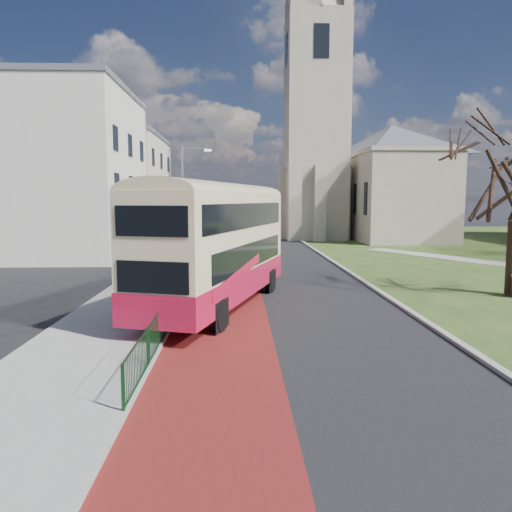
{
  "coord_description": "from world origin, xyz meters",
  "views": [
    {
      "loc": [
        -0.6,
        -17.83,
        4.41
      ],
      "look_at": [
        0.17,
        3.44,
        2.0
      ],
      "focal_mm": 35.0,
      "sensor_mm": 36.0,
      "label": 1
    }
  ],
  "objects": [
    {
      "name": "pedestrian_railing",
      "position": [
        -2.95,
        4.0,
        0.55
      ],
      "size": [
        0.07,
        24.0,
        1.12
      ],
      "color": "#0C3818",
      "rests_on": "ground"
    },
    {
      "name": "road_carriageway",
      "position": [
        1.5,
        20.0,
        0.01
      ],
      "size": [
        9.0,
        120.0,
        0.01
      ],
      "primitive_type": "cube",
      "color": "black",
      "rests_on": "ground"
    },
    {
      "name": "streetlamp",
      "position": [
        -4.35,
        18.0,
        4.59
      ],
      "size": [
        2.13,
        0.18,
        8.0
      ],
      "color": "gray",
      "rests_on": "pavement_west"
    },
    {
      "name": "street_block_far",
      "position": [
        -14.0,
        38.0,
        5.76
      ],
      "size": [
        10.3,
        16.3,
        11.5
      ],
      "color": "beige",
      "rests_on": "ground"
    },
    {
      "name": "kerb_west",
      "position": [
        -3.0,
        20.0,
        0.07
      ],
      "size": [
        0.25,
        120.0,
        0.13
      ],
      "primitive_type": "cube",
      "color": "#999993",
      "rests_on": "ground"
    },
    {
      "name": "bus",
      "position": [
        -1.4,
        2.29,
        2.79
      ],
      "size": [
        6.0,
        11.96,
        4.89
      ],
      "rotation": [
        0.0,
        0.0,
        -0.3
      ],
      "color": "#B01032",
      "rests_on": "ground"
    },
    {
      "name": "kerb_east",
      "position": [
        6.1,
        22.0,
        0.07
      ],
      "size": [
        0.25,
        80.0,
        0.13
      ],
      "primitive_type": "cube",
      "color": "#999993",
      "rests_on": "ground"
    },
    {
      "name": "gothic_church",
      "position": [
        12.56,
        38.0,
        13.13
      ],
      "size": [
        16.38,
        18.0,
        40.0
      ],
      "color": "gray",
      "rests_on": "ground"
    },
    {
      "name": "ground",
      "position": [
        0.0,
        0.0,
        0.0
      ],
      "size": [
        160.0,
        160.0,
        0.0
      ],
      "primitive_type": "plane",
      "color": "black",
      "rests_on": "ground"
    },
    {
      "name": "street_block_near",
      "position": [
        -14.0,
        22.0,
        6.51
      ],
      "size": [
        10.3,
        14.3,
        13.0
      ],
      "color": "silver",
      "rests_on": "ground"
    },
    {
      "name": "bus_lane",
      "position": [
        -1.2,
        20.0,
        0.01
      ],
      "size": [
        3.4,
        120.0,
        0.01
      ],
      "primitive_type": "cube",
      "color": "#591414",
      "rests_on": "ground"
    },
    {
      "name": "pavement_west",
      "position": [
        -5.0,
        20.0,
        0.06
      ],
      "size": [
        4.0,
        120.0,
        0.12
      ],
      "primitive_type": "cube",
      "color": "gray",
      "rests_on": "ground"
    }
  ]
}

